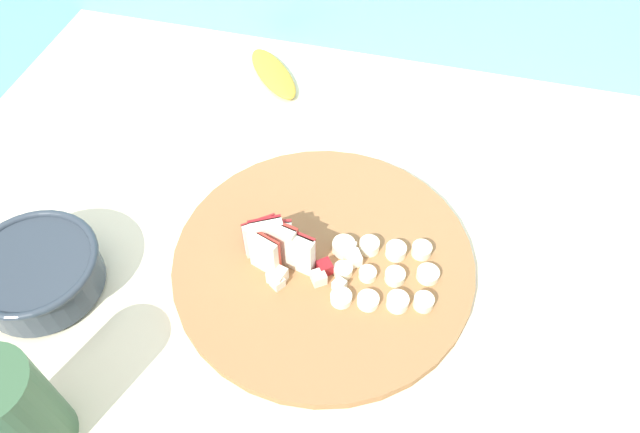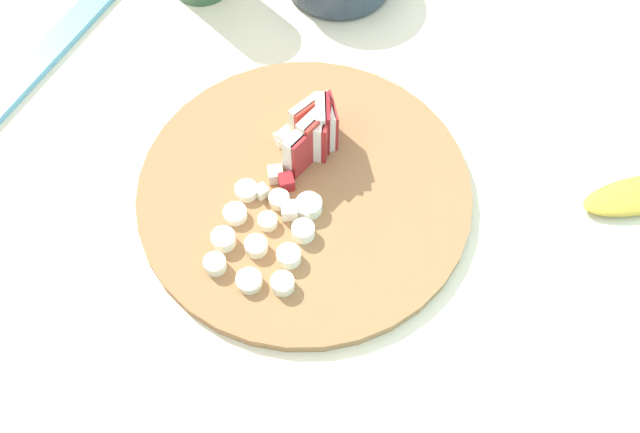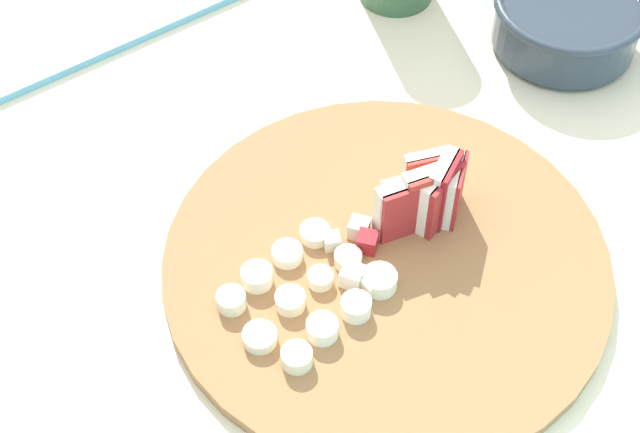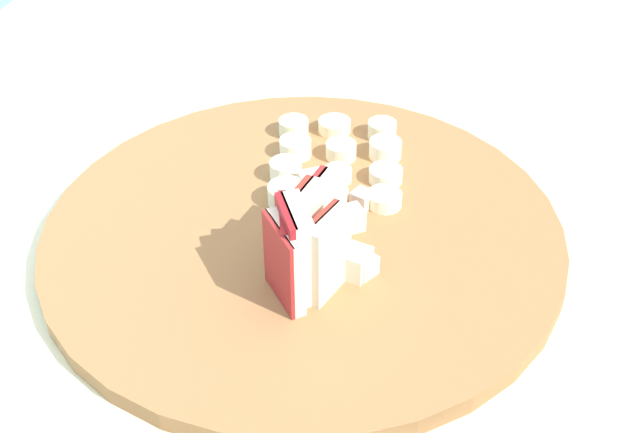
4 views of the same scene
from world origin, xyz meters
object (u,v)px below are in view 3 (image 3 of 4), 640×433
object	(u,v)px
apple_wedge_fan	(429,196)
ceramic_bowl	(567,20)
cutting_board	(386,264)
banana_slice_rows	(308,294)
apple_dice_pile	(371,231)

from	to	relation	value
apple_wedge_fan	ceramic_bowl	size ratio (longest dim) A/B	0.62
cutting_board	apple_wedge_fan	size ratio (longest dim) A/B	3.92
banana_slice_rows	ceramic_bowl	world-z (taller)	ceramic_bowl
apple_wedge_fan	banana_slice_rows	distance (m)	0.14
apple_wedge_fan	banana_slice_rows	size ratio (longest dim) A/B	0.70
apple_wedge_fan	apple_dice_pile	bearing A→B (deg)	-12.50
apple_dice_pile	apple_wedge_fan	bearing A→B (deg)	167.50
apple_dice_pile	banana_slice_rows	xyz separation A→B (m)	(0.08, 0.02, -0.00)
cutting_board	ceramic_bowl	bearing A→B (deg)	-159.67
banana_slice_rows	ceramic_bowl	distance (m)	0.42
cutting_board	apple_wedge_fan	distance (m)	0.07
apple_wedge_fan	ceramic_bowl	bearing A→B (deg)	-158.64
cutting_board	ceramic_bowl	distance (m)	0.35
apple_dice_pile	banana_slice_rows	bearing A→B (deg)	14.24
apple_dice_pile	ceramic_bowl	world-z (taller)	ceramic_bowl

